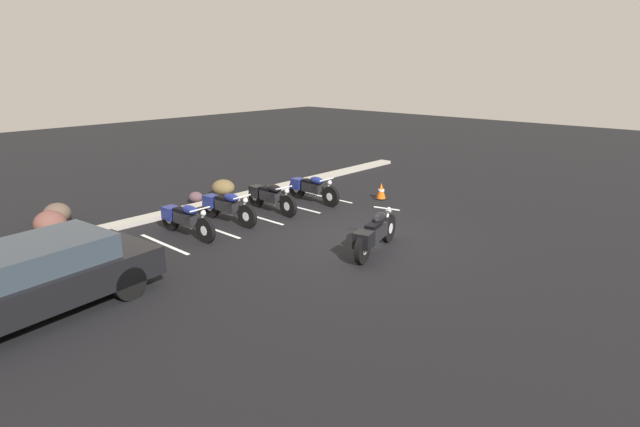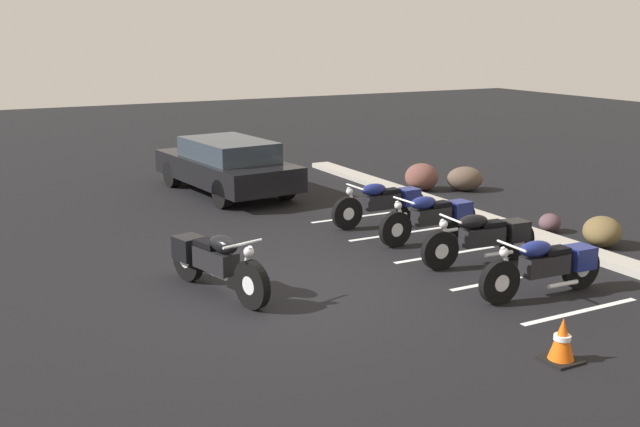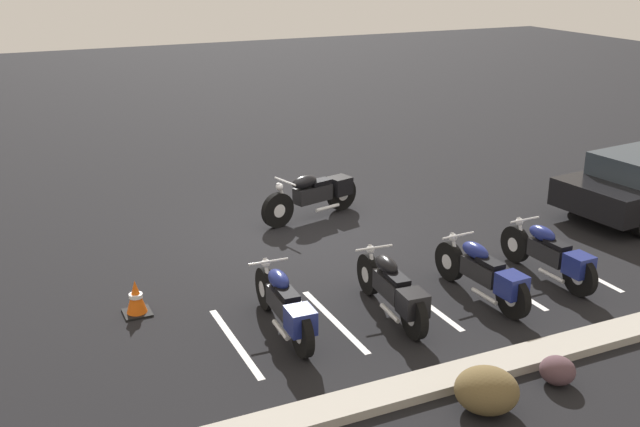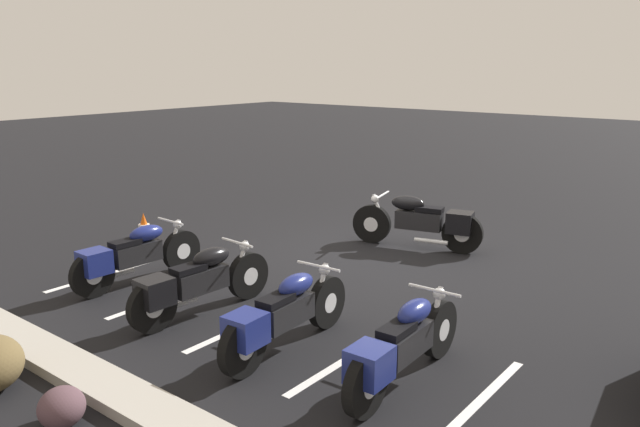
{
  "view_description": "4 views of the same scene",
  "coord_description": "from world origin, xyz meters",
  "px_view_note": "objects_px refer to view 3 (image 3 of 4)",
  "views": [
    {
      "loc": [
        -9.37,
        -7.19,
        4.19
      ],
      "look_at": [
        0.04,
        1.3,
        0.42
      ],
      "focal_mm": 28.0,
      "sensor_mm": 36.0,
      "label": 1
    },
    {
      "loc": [
        9.5,
        -4.33,
        3.74
      ],
      "look_at": [
        -0.98,
        1.18,
        0.84
      ],
      "focal_mm": 42.0,
      "sensor_mm": 36.0,
      "label": 2
    },
    {
      "loc": [
        5.38,
        12.06,
        5.12
      ],
      "look_at": [
        0.18,
        0.77,
        0.69
      ],
      "focal_mm": 42.0,
      "sensor_mm": 36.0,
      "label": 3
    },
    {
      "loc": [
        -5.56,
        8.44,
        3.17
      ],
      "look_at": [
        -0.28,
        1.78,
        1.1
      ],
      "focal_mm": 35.0,
      "sensor_mm": 36.0,
      "label": 4
    }
  ],
  "objects_px": {
    "parked_bike_0": "(551,255)",
    "landscape_rock_1": "(557,370)",
    "landscape_rock_3": "(487,390)",
    "motorcycle_black_featured": "(315,194)",
    "traffic_cone": "(136,298)",
    "parked_bike_2": "(393,289)",
    "parked_bike_1": "(485,273)",
    "parked_bike_3": "(285,305)"
  },
  "relations": [
    {
      "from": "motorcycle_black_featured",
      "to": "landscape_rock_3",
      "type": "bearing_deg",
      "value": 67.75
    },
    {
      "from": "parked_bike_3",
      "to": "landscape_rock_3",
      "type": "bearing_deg",
      "value": -149.98
    },
    {
      "from": "parked_bike_0",
      "to": "parked_bike_1",
      "type": "xyz_separation_m",
      "value": [
        1.43,
        0.16,
        0.0
      ]
    },
    {
      "from": "parked_bike_0",
      "to": "parked_bike_2",
      "type": "xyz_separation_m",
      "value": [
        2.97,
        0.07,
        0.01
      ]
    },
    {
      "from": "traffic_cone",
      "to": "landscape_rock_3",
      "type": "bearing_deg",
      "value": 127.35
    },
    {
      "from": "parked_bike_2",
      "to": "landscape_rock_1",
      "type": "relative_size",
      "value": 4.91
    },
    {
      "from": "motorcycle_black_featured",
      "to": "parked_bike_0",
      "type": "height_order",
      "value": "motorcycle_black_featured"
    },
    {
      "from": "landscape_rock_3",
      "to": "motorcycle_black_featured",
      "type": "bearing_deg",
      "value": -97.89
    },
    {
      "from": "parked_bike_0",
      "to": "parked_bike_2",
      "type": "bearing_deg",
      "value": 89.46
    },
    {
      "from": "landscape_rock_1",
      "to": "motorcycle_black_featured",
      "type": "bearing_deg",
      "value": -88.33
    },
    {
      "from": "parked_bike_1",
      "to": "landscape_rock_1",
      "type": "relative_size",
      "value": 4.89
    },
    {
      "from": "parked_bike_2",
      "to": "landscape_rock_1",
      "type": "height_order",
      "value": "parked_bike_2"
    },
    {
      "from": "parked_bike_0",
      "to": "landscape_rock_1",
      "type": "bearing_deg",
      "value": 138.92
    },
    {
      "from": "parked_bike_1",
      "to": "motorcycle_black_featured",
      "type": "bearing_deg",
      "value": 6.69
    },
    {
      "from": "traffic_cone",
      "to": "parked_bike_3",
      "type": "bearing_deg",
      "value": 139.99
    },
    {
      "from": "traffic_cone",
      "to": "parked_bike_0",
      "type": "bearing_deg",
      "value": 165.76
    },
    {
      "from": "parked_bike_3",
      "to": "landscape_rock_3",
      "type": "xyz_separation_m",
      "value": [
        -1.42,
        2.7,
        -0.18
      ]
    },
    {
      "from": "parked_bike_2",
      "to": "traffic_cone",
      "type": "bearing_deg",
      "value": 67.5
    },
    {
      "from": "parked_bike_1",
      "to": "landscape_rock_3",
      "type": "relative_size",
      "value": 2.87
    },
    {
      "from": "parked_bike_1",
      "to": "parked_bike_3",
      "type": "distance_m",
      "value": 3.17
    },
    {
      "from": "parked_bike_1",
      "to": "traffic_cone",
      "type": "xyz_separation_m",
      "value": [
        4.93,
        -1.77,
        -0.2
      ]
    },
    {
      "from": "parked_bike_3",
      "to": "landscape_rock_3",
      "type": "relative_size",
      "value": 2.85
    },
    {
      "from": "motorcycle_black_featured",
      "to": "traffic_cone",
      "type": "height_order",
      "value": "motorcycle_black_featured"
    },
    {
      "from": "parked_bike_1",
      "to": "parked_bike_2",
      "type": "distance_m",
      "value": 1.55
    },
    {
      "from": "motorcycle_black_featured",
      "to": "parked_bike_1",
      "type": "height_order",
      "value": "motorcycle_black_featured"
    },
    {
      "from": "parked_bike_0",
      "to": "parked_bike_1",
      "type": "height_order",
      "value": "parked_bike_1"
    },
    {
      "from": "landscape_rock_1",
      "to": "parked_bike_3",
      "type": "bearing_deg",
      "value": -45.08
    },
    {
      "from": "parked_bike_1",
      "to": "landscape_rock_1",
      "type": "height_order",
      "value": "parked_bike_1"
    },
    {
      "from": "parked_bike_0",
      "to": "parked_bike_2",
      "type": "distance_m",
      "value": 2.98
    },
    {
      "from": "parked_bike_2",
      "to": "traffic_cone",
      "type": "height_order",
      "value": "parked_bike_2"
    },
    {
      "from": "parked_bike_0",
      "to": "landscape_rock_1",
      "type": "relative_size",
      "value": 4.85
    },
    {
      "from": "parked_bike_2",
      "to": "landscape_rock_1",
      "type": "bearing_deg",
      "value": -154.07
    },
    {
      "from": "parked_bike_1",
      "to": "traffic_cone",
      "type": "distance_m",
      "value": 5.24
    },
    {
      "from": "motorcycle_black_featured",
      "to": "traffic_cone",
      "type": "distance_m",
      "value": 4.98
    },
    {
      "from": "parked_bike_1",
      "to": "parked_bike_2",
      "type": "bearing_deg",
      "value": 83.48
    },
    {
      "from": "motorcycle_black_featured",
      "to": "traffic_cone",
      "type": "bearing_deg",
      "value": 19.18
    },
    {
      "from": "landscape_rock_3",
      "to": "parked_bike_3",
      "type": "bearing_deg",
      "value": -62.18
    },
    {
      "from": "parked_bike_3",
      "to": "landscape_rock_1",
      "type": "height_order",
      "value": "parked_bike_3"
    },
    {
      "from": "landscape_rock_3",
      "to": "parked_bike_1",
      "type": "bearing_deg",
      "value": -125.85
    },
    {
      "from": "parked_bike_0",
      "to": "traffic_cone",
      "type": "xyz_separation_m",
      "value": [
        6.36,
        -1.61,
        -0.2
      ]
    },
    {
      "from": "parked_bike_3",
      "to": "traffic_cone",
      "type": "xyz_separation_m",
      "value": [
        1.77,
        -1.48,
        -0.2
      ]
    },
    {
      "from": "landscape_rock_1",
      "to": "landscape_rock_3",
      "type": "height_order",
      "value": "landscape_rock_3"
    }
  ]
}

